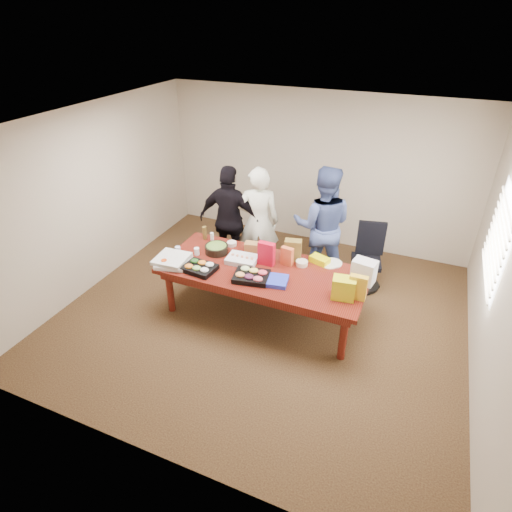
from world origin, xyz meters
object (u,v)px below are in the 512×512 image
at_px(person_center, 258,222).
at_px(salad_bowl, 217,249).
at_px(conference_table, 263,292).
at_px(office_chair, 366,259).
at_px(person_right, 322,226).
at_px(sheet_cake, 242,259).

relative_size(person_center, salad_bowl, 5.30).
xyz_separation_m(conference_table, office_chair, (1.20, 1.24, 0.13)).
xyz_separation_m(conference_table, person_right, (0.48, 1.22, 0.57)).
xyz_separation_m(conference_table, salad_bowl, (-0.80, 0.17, 0.43)).
height_order(office_chair, person_center, person_center).
bearing_deg(conference_table, salad_bowl, 168.19).
relative_size(person_right, sheet_cake, 4.50).
height_order(office_chair, salad_bowl, office_chair).
xyz_separation_m(person_center, person_right, (0.98, 0.20, 0.04)).
relative_size(office_chair, person_right, 0.53).
distance_m(person_right, salad_bowl, 1.66).
xyz_separation_m(sheet_cake, salad_bowl, (-0.45, 0.10, 0.02)).
bearing_deg(person_center, person_right, 169.68).
xyz_separation_m(person_right, salad_bowl, (-1.28, -1.06, -0.14)).
height_order(office_chair, sheet_cake, office_chair).
bearing_deg(salad_bowl, person_center, 70.66).
relative_size(conference_table, sheet_cake, 6.67).
bearing_deg(person_center, office_chair, 165.46).
bearing_deg(sheet_cake, salad_bowl, 164.01).
bearing_deg(salad_bowl, person_right, 39.54).
relative_size(person_center, person_right, 0.96).
distance_m(office_chair, person_right, 0.85).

